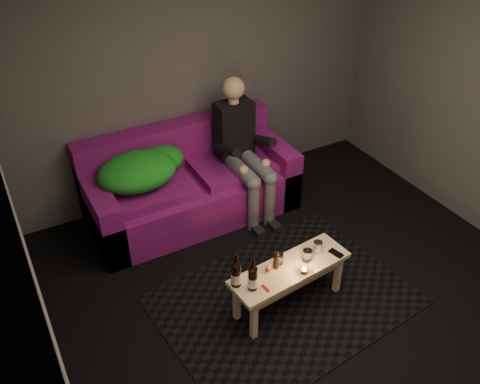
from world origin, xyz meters
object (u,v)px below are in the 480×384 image
at_px(beer_bottle_a, 236,274).
at_px(beer_bottle_b, 253,278).
at_px(steel_cup, 318,247).
at_px(sofa, 189,185).
at_px(person, 242,147).
at_px(coffee_table, 290,274).

distance_m(beer_bottle_a, beer_bottle_b, 0.13).
height_order(beer_bottle_b, steel_cup, beer_bottle_b).
height_order(beer_bottle_a, beer_bottle_b, beer_bottle_a).
distance_m(sofa, beer_bottle_b, 1.66).
xyz_separation_m(sofa, beer_bottle_a, (-0.30, -1.54, 0.21)).
xyz_separation_m(sofa, steel_cup, (0.46, -1.53, 0.15)).
xyz_separation_m(person, beer_bottle_a, (-0.81, -1.37, -0.18)).
relative_size(sofa, person, 1.50).
xyz_separation_m(person, beer_bottle_b, (-0.72, -1.46, -0.18)).
bearing_deg(steel_cup, sofa, 106.85).
xyz_separation_m(beer_bottle_a, beer_bottle_b, (0.09, -0.09, -0.01)).
bearing_deg(beer_bottle_b, sofa, 82.72).
bearing_deg(person, beer_bottle_a, -120.69).
relative_size(beer_bottle_b, steel_cup, 2.88).
relative_size(person, coffee_table, 1.30).
bearing_deg(beer_bottle_a, steel_cup, 0.63).
distance_m(person, beer_bottle_b, 1.64).
xyz_separation_m(beer_bottle_a, steel_cup, (0.76, 0.01, -0.06)).
xyz_separation_m(beer_bottle_b, steel_cup, (0.67, 0.10, -0.06)).
relative_size(coffee_table, beer_bottle_a, 3.41).
bearing_deg(sofa, person, -17.95).
bearing_deg(person, sofa, 162.05).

